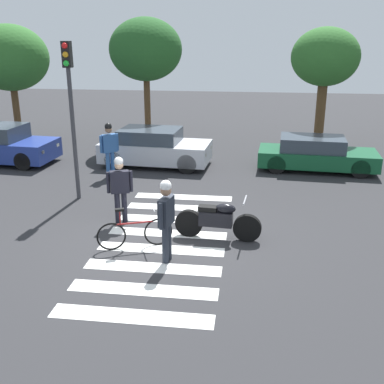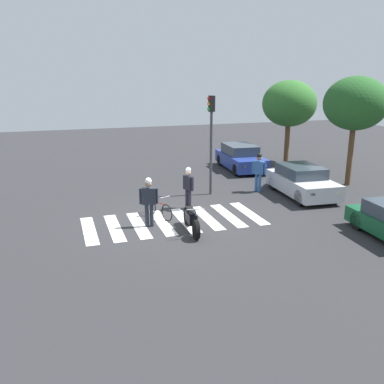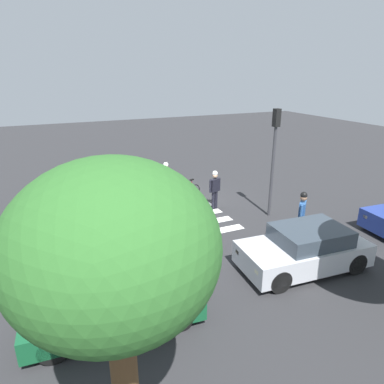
{
  "view_description": "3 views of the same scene",
  "coord_description": "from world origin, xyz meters",
  "px_view_note": "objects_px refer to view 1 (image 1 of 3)",
  "views": [
    {
      "loc": [
        1.94,
        -9.95,
        4.72
      ],
      "look_at": [
        0.58,
        0.64,
        1.05
      ],
      "focal_mm": 43.4,
      "sensor_mm": 36.0,
      "label": 1
    },
    {
      "loc": [
        14.53,
        -4.01,
        5.39
      ],
      "look_at": [
        0.17,
        0.68,
        1.15
      ],
      "focal_mm": 39.13,
      "sensor_mm": 36.0,
      "label": 2
    },
    {
      "loc": [
        5.41,
        13.71,
        5.9
      ],
      "look_at": [
        0.11,
        1.75,
        1.23
      ],
      "focal_mm": 31.89,
      "sensor_mm": 36.0,
      "label": 3
    }
  ],
  "objects_px": {
    "police_motorcycle": "(218,220)",
    "leaning_bicycle": "(135,233)",
    "officer_by_motorcycle": "(166,215)",
    "officer_on_foot": "(120,185)",
    "car_green_compact": "(316,154)",
    "pedestrian_bystander": "(109,146)",
    "traffic_light_pole": "(70,97)",
    "car_silver_sedan": "(155,148)"
  },
  "relations": [
    {
      "from": "police_motorcycle",
      "to": "officer_on_foot",
      "type": "distance_m",
      "value": 2.72
    },
    {
      "from": "pedestrian_bystander",
      "to": "car_green_compact",
      "type": "distance_m",
      "value": 7.33
    },
    {
      "from": "officer_by_motorcycle",
      "to": "traffic_light_pole",
      "type": "relative_size",
      "value": 0.41
    },
    {
      "from": "leaning_bicycle",
      "to": "officer_by_motorcycle",
      "type": "bearing_deg",
      "value": -32.98
    },
    {
      "from": "pedestrian_bystander",
      "to": "traffic_light_pole",
      "type": "relative_size",
      "value": 0.41
    },
    {
      "from": "police_motorcycle",
      "to": "pedestrian_bystander",
      "type": "distance_m",
      "value": 6.2
    },
    {
      "from": "officer_on_foot",
      "to": "car_silver_sedan",
      "type": "relative_size",
      "value": 0.43
    },
    {
      "from": "car_green_compact",
      "to": "traffic_light_pole",
      "type": "height_order",
      "value": "traffic_light_pole"
    },
    {
      "from": "pedestrian_bystander",
      "to": "traffic_light_pole",
      "type": "distance_m",
      "value": 3.02
    },
    {
      "from": "officer_by_motorcycle",
      "to": "officer_on_foot",
      "type": "bearing_deg",
      "value": 128.18
    },
    {
      "from": "police_motorcycle",
      "to": "car_silver_sedan",
      "type": "distance_m",
      "value": 6.87
    },
    {
      "from": "officer_by_motorcycle",
      "to": "pedestrian_bystander",
      "type": "bearing_deg",
      "value": 117.1
    },
    {
      "from": "police_motorcycle",
      "to": "officer_by_motorcycle",
      "type": "bearing_deg",
      "value": -127.54
    },
    {
      "from": "leaning_bicycle",
      "to": "pedestrian_bystander",
      "type": "bearing_deg",
      "value": 112.12
    },
    {
      "from": "police_motorcycle",
      "to": "traffic_light_pole",
      "type": "distance_m",
      "value": 5.56
    },
    {
      "from": "officer_on_foot",
      "to": "car_silver_sedan",
      "type": "xyz_separation_m",
      "value": [
        -0.25,
        5.55,
        -0.35
      ]
    },
    {
      "from": "police_motorcycle",
      "to": "traffic_light_pole",
      "type": "height_order",
      "value": "traffic_light_pole"
    },
    {
      "from": "officer_on_foot",
      "to": "officer_by_motorcycle",
      "type": "distance_m",
      "value": 2.55
    },
    {
      "from": "police_motorcycle",
      "to": "officer_by_motorcycle",
      "type": "xyz_separation_m",
      "value": [
        -1.0,
        -1.3,
        0.61
      ]
    },
    {
      "from": "traffic_light_pole",
      "to": "leaning_bicycle",
      "type": "bearing_deg",
      "value": -50.99
    },
    {
      "from": "leaning_bicycle",
      "to": "car_green_compact",
      "type": "bearing_deg",
      "value": 55.51
    },
    {
      "from": "police_motorcycle",
      "to": "leaning_bicycle",
      "type": "relative_size",
      "value": 1.27
    },
    {
      "from": "pedestrian_bystander",
      "to": "car_silver_sedan",
      "type": "distance_m",
      "value": 2.06
    },
    {
      "from": "police_motorcycle",
      "to": "traffic_light_pole",
      "type": "relative_size",
      "value": 0.46
    },
    {
      "from": "officer_on_foot",
      "to": "car_silver_sedan",
      "type": "distance_m",
      "value": 5.57
    },
    {
      "from": "officer_on_foot",
      "to": "pedestrian_bystander",
      "type": "relative_size",
      "value": 0.95
    },
    {
      "from": "police_motorcycle",
      "to": "pedestrian_bystander",
      "type": "bearing_deg",
      "value": 130.98
    },
    {
      "from": "pedestrian_bystander",
      "to": "car_silver_sedan",
      "type": "height_order",
      "value": "pedestrian_bystander"
    },
    {
      "from": "police_motorcycle",
      "to": "leaning_bicycle",
      "type": "height_order",
      "value": "police_motorcycle"
    },
    {
      "from": "officer_on_foot",
      "to": "car_green_compact",
      "type": "distance_m",
      "value": 8.02
    },
    {
      "from": "leaning_bicycle",
      "to": "car_green_compact",
      "type": "height_order",
      "value": "car_green_compact"
    },
    {
      "from": "leaning_bicycle",
      "to": "officer_by_motorcycle",
      "type": "height_order",
      "value": "officer_by_motorcycle"
    },
    {
      "from": "leaning_bicycle",
      "to": "pedestrian_bystander",
      "type": "relative_size",
      "value": 0.88
    },
    {
      "from": "police_motorcycle",
      "to": "leaning_bicycle",
      "type": "xyz_separation_m",
      "value": [
        -1.85,
        -0.75,
        -0.1
      ]
    },
    {
      "from": "leaning_bicycle",
      "to": "police_motorcycle",
      "type": "bearing_deg",
      "value": 21.95
    },
    {
      "from": "officer_on_foot",
      "to": "officer_by_motorcycle",
      "type": "xyz_separation_m",
      "value": [
        1.57,
        -2.0,
        0.06
      ]
    },
    {
      "from": "leaning_bicycle",
      "to": "officer_on_foot",
      "type": "xyz_separation_m",
      "value": [
        -0.72,
        1.45,
        0.65
      ]
    },
    {
      "from": "leaning_bicycle",
      "to": "traffic_light_pole",
      "type": "relative_size",
      "value": 0.36
    },
    {
      "from": "police_motorcycle",
      "to": "traffic_light_pole",
      "type": "xyz_separation_m",
      "value": [
        -4.36,
        2.35,
        2.54
      ]
    },
    {
      "from": "officer_by_motorcycle",
      "to": "pedestrian_bystander",
      "type": "height_order",
      "value": "pedestrian_bystander"
    },
    {
      "from": "officer_on_foot",
      "to": "car_green_compact",
      "type": "relative_size",
      "value": 0.42
    },
    {
      "from": "leaning_bicycle",
      "to": "car_silver_sedan",
      "type": "xyz_separation_m",
      "value": [
        -0.97,
        7.0,
        0.3
      ]
    }
  ]
}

